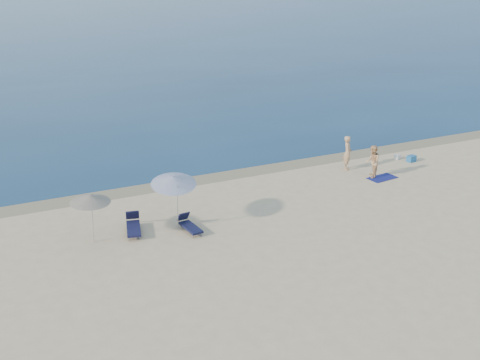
# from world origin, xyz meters

# --- Properties ---
(sea) EXTENTS (240.00, 160.00, 0.01)m
(sea) POSITION_xyz_m (0.00, 100.00, 0.00)
(sea) COLOR #0C294A
(sea) RESTS_ON ground
(wet_sand_strip) EXTENTS (240.00, 1.60, 0.00)m
(wet_sand_strip) POSITION_xyz_m (0.00, 19.40, 0.00)
(wet_sand_strip) COLOR #847254
(wet_sand_strip) RESTS_ON ground
(person_left) EXTENTS (0.78, 0.85, 1.95)m
(person_left) POSITION_xyz_m (3.89, 17.36, 0.97)
(person_left) COLOR tan
(person_left) RESTS_ON ground
(person_right) EXTENTS (1.04, 1.10, 1.79)m
(person_right) POSITION_xyz_m (4.37, 15.70, 0.89)
(person_right) COLOR tan
(person_right) RESTS_ON ground
(beach_towel) EXTENTS (1.69, 1.07, 0.03)m
(beach_towel) POSITION_xyz_m (4.82, 15.34, 0.01)
(beach_towel) COLOR #101453
(beach_towel) RESTS_ON ground
(white_bag) EXTENTS (0.38, 0.35, 0.27)m
(white_bag) POSITION_xyz_m (7.62, 17.56, 0.13)
(white_bag) COLOR silver
(white_bag) RESTS_ON ground
(blue_cooler) EXTENTS (0.55, 0.44, 0.36)m
(blue_cooler) POSITION_xyz_m (8.09, 16.86, 0.18)
(blue_cooler) COLOR #1D609D
(blue_cooler) RESTS_ON ground
(umbrella_near) EXTENTS (2.37, 2.39, 2.61)m
(umbrella_near) POSITION_xyz_m (-7.41, 14.26, 2.23)
(umbrella_near) COLOR silver
(umbrella_near) RESTS_ON ground
(umbrella_far) EXTENTS (2.21, 2.22, 2.22)m
(umbrella_far) POSITION_xyz_m (-11.00, 14.39, 1.96)
(umbrella_far) COLOR silver
(umbrella_far) RESTS_ON ground
(lounger_left) EXTENTS (0.99, 1.87, 0.78)m
(lounger_left) POSITION_xyz_m (-9.23, 14.57, 0.29)
(lounger_left) COLOR #131435
(lounger_left) RESTS_ON ground
(lounger_right) EXTENTS (0.69, 1.62, 0.69)m
(lounger_right) POSITION_xyz_m (-6.97, 13.65, 0.25)
(lounger_right) COLOR #121533
(lounger_right) RESTS_ON ground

